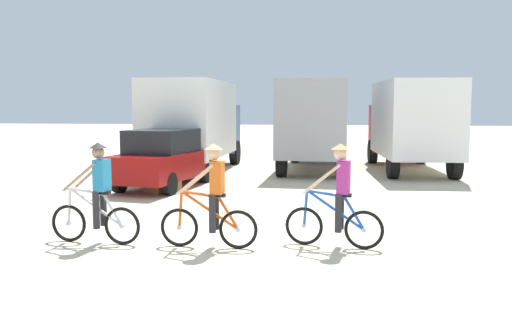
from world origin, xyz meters
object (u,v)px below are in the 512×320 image
box_truck_grey_hauler (315,121)px  box_truck_avon_van (411,122)px  sedan_parked (164,159)px  cyclist_orange_shirt (97,197)px  cyclist_cowboy_hat (212,200)px  supply_crate (162,182)px  box_truck_white_box (195,122)px  cyclist_near_camera (337,200)px

box_truck_grey_hauler → box_truck_avon_van: size_ratio=0.99×
sedan_parked → cyclist_orange_shirt: 6.70m
cyclist_cowboy_hat → supply_crate: cyclist_cowboy_hat is taller
box_truck_grey_hauler → supply_crate: box_truck_grey_hauler is taller
supply_crate → cyclist_cowboy_hat: bearing=-64.7°
box_truck_white_box → box_truck_avon_van: 8.11m
sedan_parked → cyclist_near_camera: size_ratio=2.43×
box_truck_avon_van → sedan_parked: size_ratio=1.56×
sedan_parked → box_truck_grey_hauler: bearing=50.2°
box_truck_white_box → box_truck_grey_hauler: same height
cyclist_near_camera → cyclist_orange_shirt: bearing=-175.7°
supply_crate → cyclist_near_camera: bearing=-48.3°
box_truck_grey_hauler → cyclist_orange_shirt: bearing=-106.4°
box_truck_white_box → cyclist_near_camera: bearing=-63.4°
sedan_parked → cyclist_cowboy_hat: bearing=-66.1°
cyclist_cowboy_hat → supply_crate: bearing=115.3°
box_truck_avon_van → cyclist_cowboy_hat: (-4.97, -11.99, -1.03)m
box_truck_white_box → sedan_parked: 4.18m
box_truck_white_box → supply_crate: box_truck_white_box is taller
cyclist_orange_shirt → cyclist_cowboy_hat: 2.09m
box_truck_white_box → cyclist_cowboy_hat: size_ratio=3.72×
box_truck_grey_hauler → box_truck_avon_van: same height
cyclist_near_camera → supply_crate: (-4.91, 5.50, -0.55)m
cyclist_near_camera → supply_crate: 7.40m
box_truck_white_box → box_truck_grey_hauler: (4.44, 1.17, 0.00)m
box_truck_white_box → cyclist_cowboy_hat: (3.04, -10.72, -1.03)m
box_truck_grey_hauler → supply_crate: bearing=-124.5°
sedan_parked → box_truck_avon_van: bearing=33.9°
cyclist_orange_shirt → supply_crate: (-0.67, 5.82, -0.55)m
sedan_parked → supply_crate: 1.03m
box_truck_avon_van → cyclist_cowboy_hat: size_ratio=3.78×
box_truck_grey_hauler → sedan_parked: bearing=-129.8°
box_truck_grey_hauler → supply_crate: (-4.16, -6.05, -1.58)m
cyclist_near_camera → supply_crate: bearing=131.7°
cyclist_orange_shirt → cyclist_near_camera: size_ratio=1.00×
box_truck_avon_van → box_truck_white_box: bearing=-171.0°
box_truck_grey_hauler → cyclist_orange_shirt: (-3.49, -11.87, -1.03)m
supply_crate → cyclist_orange_shirt: bearing=-83.4°
cyclist_cowboy_hat → box_truck_white_box: bearing=105.8°
box_truck_white_box → box_truck_avon_van: (8.01, 1.27, 0.00)m
cyclist_cowboy_hat → box_truck_grey_hauler: bearing=83.3°
cyclist_cowboy_hat → supply_crate: (-2.76, 5.84, -0.55)m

